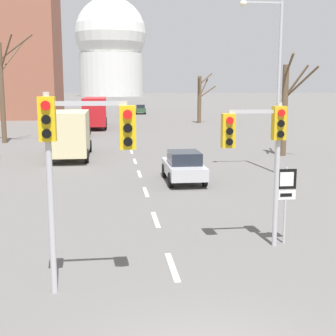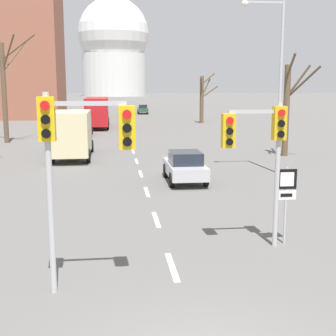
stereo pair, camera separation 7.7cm
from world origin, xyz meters
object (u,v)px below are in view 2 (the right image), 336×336
object	(u,v)px
sedan_near_right	(143,109)
delivery_truck	(73,133)
city_bus	(97,110)
street_lamp_right	(274,71)
sedan_near_left	(185,166)
route_sign_post	(286,192)
traffic_signal_near_right	(260,140)
traffic_signal_near_left	(76,143)
sedan_mid_centre	(83,128)

from	to	relation	value
sedan_near_right	delivery_truck	size ratio (longest dim) A/B	0.63
sedan_near_right	city_bus	bearing A→B (deg)	-104.24
street_lamp_right	sedan_near_left	size ratio (longest dim) A/B	2.23
route_sign_post	sedan_near_left	size ratio (longest dim) A/B	0.57
delivery_truck	sedan_near_left	bearing A→B (deg)	-55.08
sedan_near_left	sedan_near_right	distance (m)	61.16
traffic_signal_near_right	delivery_truck	xyz separation A→B (m)	(-6.81, 18.60, -1.48)
route_sign_post	street_lamp_right	world-z (taller)	street_lamp_right
sedan_near_left	city_bus	size ratio (longest dim) A/B	0.38
traffic_signal_near_left	route_sign_post	world-z (taller)	traffic_signal_near_left
city_bus	street_lamp_right	bearing A→B (deg)	-71.66
city_bus	delivery_truck	world-z (taller)	city_bus
sedan_near_right	city_bus	world-z (taller)	city_bus
route_sign_post	traffic_signal_near_left	bearing A→B (deg)	-155.63
sedan_near_right	sedan_mid_centre	bearing A→B (deg)	-102.51
city_bus	delivery_truck	bearing A→B (deg)	-92.18
traffic_signal_near_right	sedan_near_right	xyz separation A→B (m)	(1.25, 70.89, -2.33)
sedan_mid_centre	delivery_truck	world-z (taller)	delivery_truck
traffic_signal_near_right	sedan_mid_centre	world-z (taller)	traffic_signal_near_right
sedan_near_right	sedan_near_left	bearing A→B (deg)	-91.77
traffic_signal_near_left	sedan_near_left	xyz separation A→B (m)	(4.33, 12.25, -2.64)
sedan_near_left	sedan_near_right	xyz separation A→B (m)	(1.89, 61.13, 0.04)
sedan_near_left	delivery_truck	bearing A→B (deg)	124.92
route_sign_post	sedan_near_right	distance (m)	70.72
traffic_signal_near_right	traffic_signal_near_left	distance (m)	5.56
route_sign_post	city_bus	distance (m)	43.15
route_sign_post	sedan_near_left	bearing A→B (deg)	99.14
street_lamp_right	sedan_mid_centre	bearing A→B (deg)	117.90
traffic_signal_near_left	sedan_near_right	xyz separation A→B (m)	(6.21, 73.38, -2.60)
traffic_signal_near_right	sedan_near_left	xyz separation A→B (m)	(-0.64, 9.76, -2.38)
traffic_signal_near_right	city_bus	bearing A→B (deg)	97.84
city_bus	delivery_truck	distance (m)	24.21
traffic_signal_near_left	delivery_truck	world-z (taller)	traffic_signal_near_left
traffic_signal_near_left	delivery_truck	xyz separation A→B (m)	(-1.84, 21.08, -1.75)
sedan_near_left	sedan_mid_centre	world-z (taller)	sedan_near_left
city_bus	sedan_near_left	bearing A→B (deg)	-80.97
traffic_signal_near_right	sedan_near_left	world-z (taller)	traffic_signal_near_right
sedan_mid_centre	route_sign_post	bearing A→B (deg)	-76.51
city_bus	sedan_mid_centre	bearing A→B (deg)	-97.18
sedan_near_right	city_bus	size ratio (longest dim) A/B	0.42
sedan_near_left	route_sign_post	bearing A→B (deg)	-80.86
sedan_near_right	city_bus	xyz separation A→B (m)	(-7.13, -28.11, 1.20)
sedan_near_left	sedan_mid_centre	xyz separation A→B (m)	(-6.43, 23.64, -0.03)
delivery_truck	street_lamp_right	bearing A→B (deg)	-31.55
street_lamp_right	sedan_near_right	size ratio (longest dim) A/B	2.02
route_sign_post	sedan_mid_centre	world-z (taller)	route_sign_post
traffic_signal_near_right	city_bus	xyz separation A→B (m)	(-5.89, 42.78, -1.13)
sedan_near_left	delivery_truck	world-z (taller)	delivery_truck
traffic_signal_near_right	traffic_signal_near_left	xyz separation A→B (m)	(-4.97, -2.48, 0.27)
street_lamp_right	sedan_near_right	world-z (taller)	street_lamp_right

